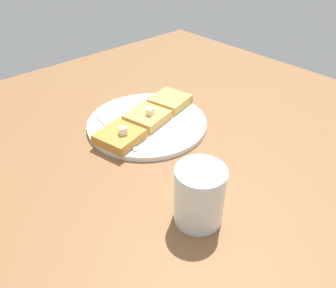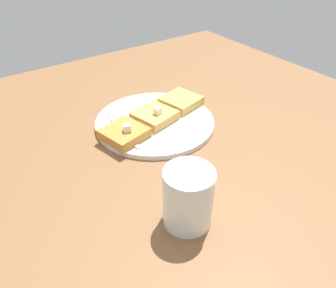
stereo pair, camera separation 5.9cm
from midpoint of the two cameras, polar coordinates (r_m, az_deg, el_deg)
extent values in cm
cube|color=brown|center=(66.44, 4.13, -1.69)|extent=(112.37, 112.37, 2.16)
cylinder|color=silver|center=(72.98, 0.01, 3.79)|extent=(26.34, 26.34, 1.10)
torus|color=gray|center=(72.90, 0.01, 3.89)|extent=(26.34, 26.34, 0.80)
cube|color=#B97F37|center=(66.68, -5.14, 1.78)|extent=(9.63, 9.57, 1.99)
cube|color=tan|center=(72.17, 0.01, 4.83)|extent=(9.63, 9.57, 1.99)
cube|color=tan|center=(78.33, 4.43, 7.39)|extent=(9.63, 9.57, 1.99)
cube|color=#F5E8C2|center=(65.12, -4.54, 2.74)|extent=(1.90, 1.82, 1.50)
cube|color=#F1F1C6|center=(70.74, 0.58, 5.77)|extent=(1.83, 1.73, 1.50)
cube|color=silver|center=(67.37, -4.35, 1.38)|extent=(2.17, 10.03, 0.36)
cube|color=silver|center=(72.36, -6.45, 3.91)|extent=(2.54, 3.06, 0.36)
cube|color=silver|center=(74.54, -7.92, 4.82)|extent=(0.73, 3.21, 0.36)
cube|color=silver|center=(74.70, -7.53, 4.93)|extent=(0.73, 3.21, 0.36)
cube|color=silver|center=(74.85, -7.14, 5.03)|extent=(0.73, 3.21, 0.36)
cube|color=silver|center=(75.01, -6.75, 5.14)|extent=(0.73, 3.21, 0.36)
cylinder|color=#46230B|center=(49.59, 6.95, -10.21)|extent=(6.95, 6.95, 7.63)
cylinder|color=silver|center=(48.87, 7.04, -9.39)|extent=(7.55, 7.55, 9.66)
torus|color=silver|center=(45.88, 7.43, -5.53)|extent=(7.75, 7.75, 0.50)
camera|label=1|loc=(0.03, -87.14, 2.07)|focal=35.00mm
camera|label=2|loc=(0.03, 92.86, -2.07)|focal=35.00mm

